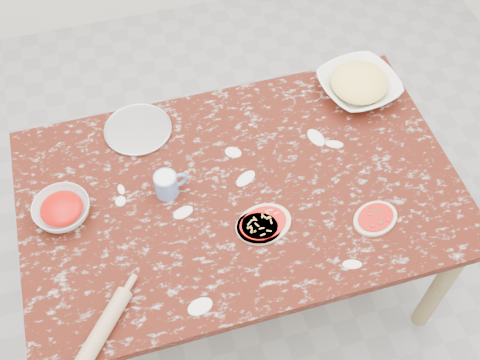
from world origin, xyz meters
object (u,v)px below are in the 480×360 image
at_px(worktable, 240,200).
at_px(cheese_bowl, 358,86).
at_px(sauce_bowl, 62,210).
at_px(flour_mug, 167,184).
at_px(pizza_tray, 138,130).
at_px(rolling_pin, 104,327).

height_order(worktable, cheese_bowl, cheese_bowl).
relative_size(sauce_bowl, flour_mug, 1.62).
xyz_separation_m(pizza_tray, cheese_bowl, (0.91, -0.05, 0.03)).
height_order(worktable, pizza_tray, pizza_tray).
distance_m(pizza_tray, sauce_bowl, 0.45).
bearing_deg(pizza_tray, sauce_bowl, -135.85).
bearing_deg(worktable, sauce_bowl, 174.67).
distance_m(pizza_tray, flour_mug, 0.32).
relative_size(worktable, rolling_pin, 6.06).
bearing_deg(pizza_tray, worktable, -50.12).
bearing_deg(flour_mug, rolling_pin, -123.08).
height_order(flour_mug, rolling_pin, flour_mug).
xyz_separation_m(flour_mug, rolling_pin, (-0.30, -0.46, -0.02)).
xyz_separation_m(sauce_bowl, cheese_bowl, (1.23, 0.27, 0.01)).
bearing_deg(rolling_pin, cheese_bowl, 32.38).
distance_m(worktable, pizza_tray, 0.49).
distance_m(pizza_tray, cheese_bowl, 0.91).
relative_size(worktable, pizza_tray, 6.16).
bearing_deg(flour_mug, cheese_bowl, 17.61).
relative_size(flour_mug, rolling_pin, 0.47).
xyz_separation_m(pizza_tray, rolling_pin, (-0.24, -0.78, 0.02)).
bearing_deg(pizza_tray, cheese_bowl, -2.95).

